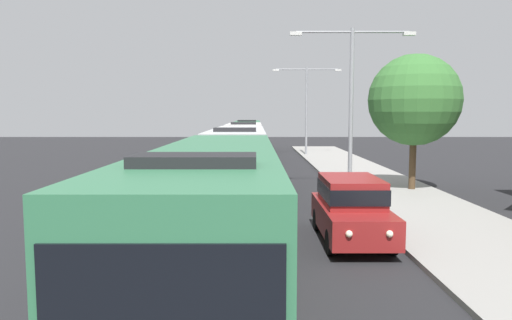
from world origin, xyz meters
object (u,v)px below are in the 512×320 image
at_px(bus_lead, 215,209).
at_px(roadside_tree, 412,100).
at_px(bus_fourth_in_line, 246,134).
at_px(streetlamp_far, 305,101).
at_px(white_suv, 349,207).
at_px(bus_second_in_line, 237,156).
at_px(bus_middle, 243,141).
at_px(streetlamp_mid, 350,91).

relative_size(bus_lead, roadside_tree, 1.87).
height_order(bus_fourth_in_line, streetlamp_far, streetlamp_far).
height_order(bus_lead, white_suv, bus_lead).
distance_m(bus_fourth_in_line, roadside_tree, 27.54).
distance_m(bus_second_in_line, roadside_tree, 8.90).
bearing_deg(white_suv, bus_middle, 99.37).
bearing_deg(streetlamp_mid, white_suv, -100.93).
distance_m(bus_middle, streetlamp_far, 9.04).
distance_m(streetlamp_mid, streetlamp_far, 20.08).
bearing_deg(bus_fourth_in_line, bus_lead, -90.00).
xyz_separation_m(white_suv, streetlamp_mid, (1.70, 8.81, 3.85)).
xyz_separation_m(bus_second_in_line, roadside_tree, (8.45, -0.59, 2.74)).
xyz_separation_m(bus_fourth_in_line, white_suv, (3.70, -35.00, -0.66)).
xyz_separation_m(bus_middle, streetlamp_far, (5.40, 6.46, 3.28)).
xyz_separation_m(bus_lead, bus_middle, (-0.00, 26.05, -0.00)).
distance_m(bus_second_in_line, bus_fourth_in_line, 25.47).
distance_m(white_suv, streetlamp_far, 29.20).
bearing_deg(streetlamp_mid, bus_second_in_line, 172.43).
xyz_separation_m(bus_fourth_in_line, roadside_tree, (8.45, -26.06, 2.74)).
bearing_deg(bus_lead, streetlamp_mid, 66.54).
height_order(bus_lead, bus_second_in_line, same).
distance_m(bus_lead, bus_fourth_in_line, 38.63).
xyz_separation_m(bus_second_in_line, streetlamp_mid, (5.40, -0.72, 3.19)).
bearing_deg(white_suv, roadside_tree, 62.00).
bearing_deg(bus_lead, bus_fourth_in_line, 90.00).
relative_size(bus_lead, streetlamp_mid, 1.59).
bearing_deg(streetlamp_mid, bus_middle, 111.63).
bearing_deg(bus_fourth_in_line, streetlamp_mid, -78.35).
xyz_separation_m(bus_middle, white_suv, (3.70, -22.42, -0.66)).
xyz_separation_m(bus_fourth_in_line, streetlamp_far, (5.40, -6.12, 3.27)).
distance_m(bus_lead, white_suv, 5.23).
distance_m(streetlamp_far, roadside_tree, 20.19).
bearing_deg(streetlamp_far, bus_second_in_line, -105.58).
bearing_deg(white_suv, bus_lead, -135.50).
relative_size(streetlamp_far, roadside_tree, 1.20).
bearing_deg(roadside_tree, streetlamp_mid, -177.59).
bearing_deg(streetlamp_far, bus_lead, -99.43).
bearing_deg(bus_second_in_line, bus_fourth_in_line, 90.00).
bearing_deg(roadside_tree, white_suv, -118.00).
xyz_separation_m(white_suv, streetlamp_far, (1.70, 28.88, 3.93)).
height_order(bus_second_in_line, streetlamp_mid, streetlamp_mid).
bearing_deg(bus_lead, streetlamp_far, 80.57).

